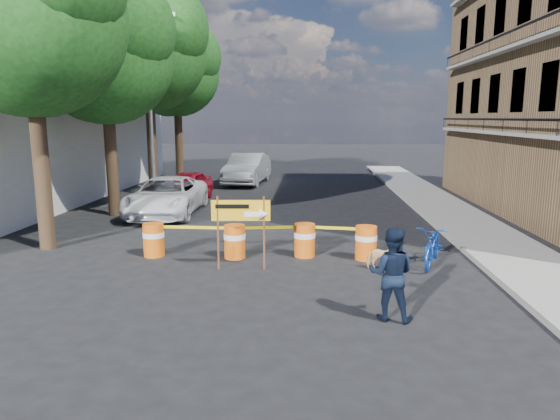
# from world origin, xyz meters

# --- Properties ---
(ground) EXTENTS (120.00, 120.00, 0.00)m
(ground) POSITION_xyz_m (0.00, 0.00, 0.00)
(ground) COLOR black
(ground) RESTS_ON ground
(sidewalk_east) EXTENTS (2.40, 40.00, 0.15)m
(sidewalk_east) POSITION_xyz_m (6.20, 6.00, 0.07)
(sidewalk_east) COLOR gray
(sidewalk_east) RESTS_ON ground
(white_building) EXTENTS (8.00, 22.00, 6.00)m
(white_building) POSITION_xyz_m (-13.00, 10.00, 3.00)
(white_building) COLOR silver
(white_building) RESTS_ON ground
(tree_near) EXTENTS (5.46, 5.20, 9.15)m
(tree_near) POSITION_xyz_m (-6.73, 2.00, 6.36)
(tree_near) COLOR #332316
(tree_near) RESTS_ON ground
(tree_mid_a) EXTENTS (5.25, 5.00, 8.68)m
(tree_mid_a) POSITION_xyz_m (-6.74, 7.00, 6.01)
(tree_mid_a) COLOR #332316
(tree_mid_a) RESTS_ON ground
(tree_mid_b) EXTENTS (5.67, 5.40, 9.62)m
(tree_mid_b) POSITION_xyz_m (-6.73, 12.00, 6.71)
(tree_mid_b) COLOR #332316
(tree_mid_b) RESTS_ON ground
(tree_far) EXTENTS (5.04, 4.80, 8.84)m
(tree_far) POSITION_xyz_m (-6.74, 17.00, 6.22)
(tree_far) COLOR #332316
(tree_far) RESTS_ON ground
(streetlamp) EXTENTS (1.25, 0.18, 8.00)m
(streetlamp) POSITION_xyz_m (-5.93, 9.50, 4.38)
(streetlamp) COLOR gray
(streetlamp) RESTS_ON ground
(barrel_far_left) EXTENTS (0.58, 0.58, 0.90)m
(barrel_far_left) POSITION_xyz_m (-3.49, 1.38, 0.47)
(barrel_far_left) COLOR #E2590D
(barrel_far_left) RESTS_ON ground
(barrel_mid_left) EXTENTS (0.58, 0.58, 0.90)m
(barrel_mid_left) POSITION_xyz_m (-1.27, 1.32, 0.47)
(barrel_mid_left) COLOR #E2590D
(barrel_mid_left) RESTS_ON ground
(barrel_mid_right) EXTENTS (0.58, 0.58, 0.90)m
(barrel_mid_right) POSITION_xyz_m (0.60, 1.59, 0.47)
(barrel_mid_right) COLOR #E2590D
(barrel_mid_right) RESTS_ON ground
(barrel_far_right) EXTENTS (0.58, 0.58, 0.90)m
(barrel_far_right) POSITION_xyz_m (2.22, 1.39, 0.47)
(barrel_far_right) COLOR #E2590D
(barrel_far_right) RESTS_ON ground
(detour_sign) EXTENTS (1.44, 0.28, 1.85)m
(detour_sign) POSITION_xyz_m (-0.77, 0.31, 1.35)
(detour_sign) COLOR #592D19
(detour_sign) RESTS_ON ground
(pedestrian) EXTENTS (0.99, 0.85, 1.76)m
(pedestrian) POSITION_xyz_m (2.23, -2.62, 0.88)
(pedestrian) COLOR black
(pedestrian) RESTS_ON ground
(bicycle) EXTENTS (1.05, 1.25, 2.04)m
(bicycle) POSITION_xyz_m (3.88, 0.95, 1.02)
(bicycle) COLOR #1441A8
(bicycle) RESTS_ON ground
(dog) EXTENTS (0.81, 0.42, 0.66)m
(dog) POSITION_xyz_m (2.54, 0.44, 0.33)
(dog) COLOR #DEB67F
(dog) RESTS_ON ground
(suv_white) EXTENTS (2.47, 5.23, 1.45)m
(suv_white) POSITION_xyz_m (-4.80, 7.23, 0.72)
(suv_white) COLOR white
(suv_white) RESTS_ON ground
(sedan_red) EXTENTS (1.99, 4.12, 1.36)m
(sedan_red) POSITION_xyz_m (-4.80, 10.36, 0.68)
(sedan_red) COLOR #A50D21
(sedan_red) RESTS_ON ground
(sedan_silver) EXTENTS (2.34, 5.39, 1.72)m
(sedan_silver) POSITION_xyz_m (-2.80, 16.57, 0.86)
(sedan_silver) COLOR silver
(sedan_silver) RESTS_ON ground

